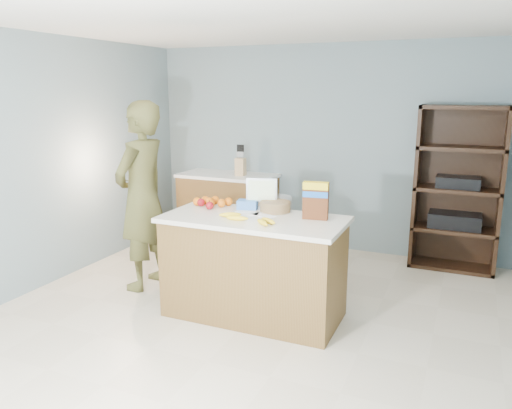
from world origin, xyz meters
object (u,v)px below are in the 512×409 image
at_px(tv, 262,191).
at_px(person, 142,197).
at_px(cereal_box, 316,198).
at_px(counter_peninsula, 254,271).
at_px(shelving_unit, 457,192).

bearing_deg(tv, person, -174.30).
bearing_deg(cereal_box, counter_peninsula, -163.57).
relative_size(counter_peninsula, tv, 5.53).
xyz_separation_m(counter_peninsula, cereal_box, (0.50, 0.15, 0.67)).
distance_m(counter_peninsula, cereal_box, 0.85).
bearing_deg(person, counter_peninsula, 82.64).
relative_size(person, cereal_box, 5.90).
height_order(counter_peninsula, cereal_box, cereal_box).
bearing_deg(person, tv, 96.97).
bearing_deg(counter_peninsula, tv, 100.76).
bearing_deg(shelving_unit, person, -146.85).
bearing_deg(person, shelving_unit, 124.42).
bearing_deg(counter_peninsula, person, 171.37).
height_order(tv, cereal_box, cereal_box).
bearing_deg(tv, shelving_unit, 47.06).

